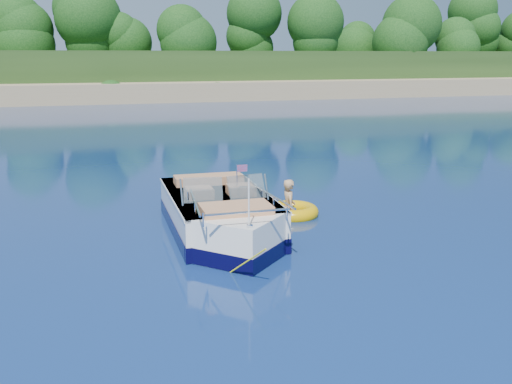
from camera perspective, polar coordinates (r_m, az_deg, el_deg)
ground at (r=11.46m, az=-5.85°, el=-5.10°), size 160.00×160.00×0.00m
shoreline at (r=74.53m, az=-15.44°, el=11.01°), size 170.00×59.00×6.00m
treeline at (r=51.77m, az=-14.97°, el=15.20°), size 150.00×7.12×8.19m
motorboat at (r=11.79m, az=-3.42°, el=-2.68°), size 2.06×5.61×1.87m
tow_tube at (r=13.34m, az=3.63°, el=-1.98°), size 1.49×1.49×0.33m
boy at (r=13.23m, az=3.22°, el=-2.49°), size 0.36×0.75×1.45m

